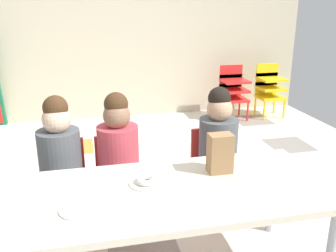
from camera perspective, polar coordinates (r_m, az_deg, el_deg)
ground_plane at (r=2.82m, az=-5.44°, el=-12.64°), size 5.27×4.83×0.02m
back_wall at (r=4.83m, az=-10.09°, el=17.16°), size 5.27×0.10×2.72m
craft_table at (r=1.91m, az=-1.66°, el=-11.05°), size 1.79×0.72×0.55m
seated_child_near_camera at (r=2.40m, az=-16.23°, el=-4.14°), size 0.32×0.32×0.92m
seated_child_middle_seat at (r=2.40m, az=-7.65°, el=-3.52°), size 0.32×0.31×0.92m
seated_child_far_right at (r=2.54m, az=7.62°, el=-2.24°), size 0.32×0.32×0.92m
kid_chair_red_stack at (r=4.86m, az=9.96°, el=5.70°), size 0.32×0.30×0.68m
kid_chair_yellow_stack at (r=5.08m, az=15.30°, el=5.87°), size 0.32×0.30×0.68m
paper_bag_brown at (r=2.05m, az=8.00°, el=-4.16°), size 0.13×0.09×0.22m
paper_plate_near_edge at (r=1.95m, az=-3.28°, el=-8.77°), size 0.18×0.18×0.01m
paper_plate_center_table at (r=1.77m, az=-13.46°, el=-12.33°), size 0.18×0.18×0.01m
donut_powdered_on_plate at (r=1.94m, az=-3.29°, el=-8.24°), size 0.11×0.11×0.03m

